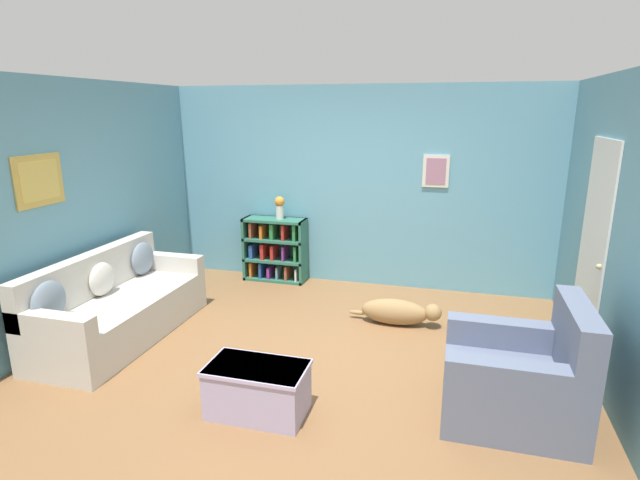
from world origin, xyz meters
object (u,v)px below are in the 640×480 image
(couch, at_px, (117,307))
(bookshelf, at_px, (275,250))
(dog, at_px, (398,312))
(vase, at_px, (280,206))
(recliner_chair, at_px, (521,378))
(coffee_table, at_px, (257,388))

(couch, height_order, bookshelf, couch)
(dog, xyz_separation_m, vase, (-1.74, 1.06, 0.89))
(recliner_chair, height_order, dog, recliner_chair)
(recliner_chair, height_order, vase, vase)
(couch, height_order, vase, vase)
(couch, height_order, coffee_table, couch)
(couch, bearing_deg, bookshelf, 65.88)
(recliner_chair, distance_m, coffee_table, 2.00)
(bookshelf, distance_m, recliner_chair, 3.86)
(dog, bearing_deg, vase, 148.65)
(bookshelf, relative_size, dog, 0.85)
(coffee_table, bearing_deg, dog, 66.43)
(coffee_table, relative_size, dog, 0.75)
(coffee_table, xyz_separation_m, dog, (0.85, 1.95, -0.07))
(bookshelf, distance_m, dog, 2.13)
(vase, bearing_deg, couch, -116.15)
(vase, bearing_deg, bookshelf, 168.52)
(coffee_table, height_order, vase, vase)
(bookshelf, bearing_deg, dog, -30.57)
(bookshelf, xyz_separation_m, coffee_table, (0.97, -3.03, -0.21))
(coffee_table, distance_m, vase, 3.24)
(couch, xyz_separation_m, recliner_chair, (3.86, -0.42, 0.01))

